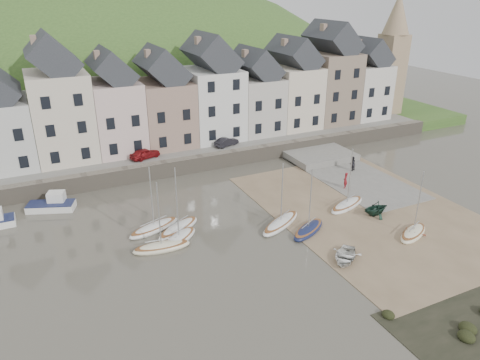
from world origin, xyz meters
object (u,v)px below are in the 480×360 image
person_red (345,180)px  car_right (226,142)px  person_dark (352,164)px  car_left (145,153)px  rowboat_white (345,256)px  sailboat_0 (154,228)px  rowboat_green (376,208)px  rowboat_red (411,233)px

person_red → car_right: 16.22m
car_right → person_dark: bearing=-151.1°
car_left → rowboat_white: bearing=-178.0°
rowboat_white → car_left: 27.22m
sailboat_0 → rowboat_white: sailboat_0 is taller
person_red → rowboat_green: bearing=34.9°
rowboat_green → person_red: person_red is taller
sailboat_0 → person_red: bearing=-0.3°
car_left → car_right: car_left is taller
rowboat_white → person_red: (8.67, 11.22, 0.60)m
rowboat_white → car_left: car_left is taller
sailboat_0 → car_left: 14.61m
person_dark → car_left: size_ratio=0.49×
rowboat_green → car_left: size_ratio=0.76×
person_red → rowboat_red: bearing=39.7°
car_left → sailboat_0: bearing=149.9°
car_left → car_right: (10.41, 0.00, -0.07)m
sailboat_0 → car_left: sailboat_0 is taller
person_red → car_left: car_left is taller
car_left → person_dark: bearing=-134.0°
rowboat_white → rowboat_red: size_ratio=1.21×
rowboat_green → rowboat_red: size_ratio=1.00×
rowboat_white → rowboat_red: bearing=53.0°
sailboat_0 → rowboat_red: 22.63m
sailboat_0 → car_left: size_ratio=1.77×
rowboat_red → car_right: size_ratio=0.83×
sailboat_0 → car_right: 19.61m
car_right → rowboat_white: bearing=159.3°
rowboat_white → car_left: (-9.33, 25.50, 1.81)m
sailboat_0 → car_right: bearing=46.5°
rowboat_red → rowboat_white: bearing=-102.6°
person_dark → car_right: 15.64m
person_dark → rowboat_red: bearing=57.4°
person_red → car_right: bearing=-106.1°
sailboat_0 → person_dark: bearing=8.1°
sailboat_0 → rowboat_red: sailboat_0 is taller
rowboat_white → person_red: bearing=101.2°
rowboat_green → car_left: (-16.81, 20.48, 1.43)m
rowboat_white → car_left: size_ratio=0.92×
rowboat_white → rowboat_red: rowboat_white is taller
sailboat_0 → rowboat_white: size_ratio=1.92×
rowboat_green → car_right: 21.50m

